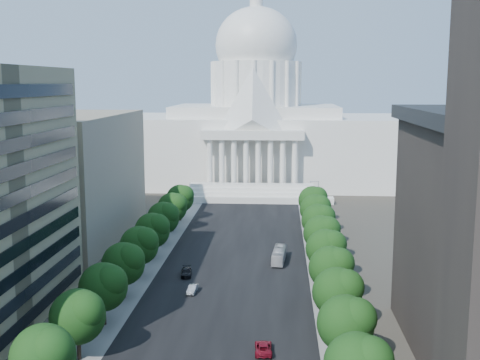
% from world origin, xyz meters
% --- Properties ---
extents(road_asphalt, '(30.00, 260.00, 0.01)m').
position_xyz_m(road_asphalt, '(0.00, 90.00, 0.00)').
color(road_asphalt, black).
rests_on(road_asphalt, ground).
extents(sidewalk_left, '(8.00, 260.00, 0.02)m').
position_xyz_m(sidewalk_left, '(-19.00, 90.00, 0.00)').
color(sidewalk_left, gray).
rests_on(sidewalk_left, ground).
extents(sidewalk_right, '(8.00, 260.00, 0.02)m').
position_xyz_m(sidewalk_right, '(19.00, 90.00, 0.00)').
color(sidewalk_right, gray).
rests_on(sidewalk_right, ground).
extents(capitol, '(120.00, 56.00, 73.00)m').
position_xyz_m(capitol, '(0.00, 184.89, 20.01)').
color(capitol, white).
rests_on(capitol, ground).
extents(office_block_left_far, '(38.00, 52.00, 30.00)m').
position_xyz_m(office_block_left_far, '(-48.00, 100.00, 15.00)').
color(office_block_left_far, gray).
rests_on(office_block_left_far, ground).
extents(tree_l_b, '(7.79, 7.60, 9.97)m').
position_xyz_m(tree_l_b, '(-17.66, 23.81, 6.45)').
color(tree_l_b, '#33261C').
rests_on(tree_l_b, ground).
extents(tree_l_c, '(7.79, 7.60, 9.97)m').
position_xyz_m(tree_l_c, '(-17.66, 35.81, 6.45)').
color(tree_l_c, '#33261C').
rests_on(tree_l_c, ground).
extents(tree_l_d, '(7.79, 7.60, 9.97)m').
position_xyz_m(tree_l_d, '(-17.66, 47.81, 6.45)').
color(tree_l_d, '#33261C').
rests_on(tree_l_d, ground).
extents(tree_l_e, '(7.79, 7.60, 9.97)m').
position_xyz_m(tree_l_e, '(-17.66, 59.81, 6.45)').
color(tree_l_e, '#33261C').
rests_on(tree_l_e, ground).
extents(tree_l_f, '(7.79, 7.60, 9.97)m').
position_xyz_m(tree_l_f, '(-17.66, 71.81, 6.45)').
color(tree_l_f, '#33261C').
rests_on(tree_l_f, ground).
extents(tree_l_g, '(7.79, 7.60, 9.97)m').
position_xyz_m(tree_l_g, '(-17.66, 83.81, 6.45)').
color(tree_l_g, '#33261C').
rests_on(tree_l_g, ground).
extents(tree_l_h, '(7.79, 7.60, 9.97)m').
position_xyz_m(tree_l_h, '(-17.66, 95.81, 6.45)').
color(tree_l_h, '#33261C').
rests_on(tree_l_h, ground).
extents(tree_l_i, '(7.79, 7.60, 9.97)m').
position_xyz_m(tree_l_i, '(-17.66, 107.81, 6.45)').
color(tree_l_i, '#33261C').
rests_on(tree_l_i, ground).
extents(tree_l_j, '(7.79, 7.60, 9.97)m').
position_xyz_m(tree_l_j, '(-17.66, 119.81, 6.45)').
color(tree_l_j, '#33261C').
rests_on(tree_l_j, ground).
extents(tree_r_c, '(7.79, 7.60, 9.97)m').
position_xyz_m(tree_r_c, '(18.34, 35.81, 6.45)').
color(tree_r_c, '#33261C').
rests_on(tree_r_c, ground).
extents(tree_r_d, '(7.79, 7.60, 9.97)m').
position_xyz_m(tree_r_d, '(18.34, 47.81, 6.45)').
color(tree_r_d, '#33261C').
rests_on(tree_r_d, ground).
extents(tree_r_e, '(7.79, 7.60, 9.97)m').
position_xyz_m(tree_r_e, '(18.34, 59.81, 6.45)').
color(tree_r_e, '#33261C').
rests_on(tree_r_e, ground).
extents(tree_r_f, '(7.79, 7.60, 9.97)m').
position_xyz_m(tree_r_f, '(18.34, 71.81, 6.45)').
color(tree_r_f, '#33261C').
rests_on(tree_r_f, ground).
extents(tree_r_g, '(7.79, 7.60, 9.97)m').
position_xyz_m(tree_r_g, '(18.34, 83.81, 6.45)').
color(tree_r_g, '#33261C').
rests_on(tree_r_g, ground).
extents(tree_r_h, '(7.79, 7.60, 9.97)m').
position_xyz_m(tree_r_h, '(18.34, 95.81, 6.45)').
color(tree_r_h, '#33261C').
rests_on(tree_r_h, ground).
extents(tree_r_i, '(7.79, 7.60, 9.97)m').
position_xyz_m(tree_r_i, '(18.34, 107.81, 6.45)').
color(tree_r_i, '#33261C').
rests_on(tree_r_i, ground).
extents(tree_r_j, '(7.79, 7.60, 9.97)m').
position_xyz_m(tree_r_j, '(18.34, 119.81, 6.45)').
color(tree_r_j, '#33261C').
rests_on(tree_r_j, ground).
extents(streetlight_b, '(2.61, 0.44, 9.00)m').
position_xyz_m(streetlight_b, '(19.90, 35.00, 5.82)').
color(streetlight_b, gray).
rests_on(streetlight_b, ground).
extents(streetlight_c, '(2.61, 0.44, 9.00)m').
position_xyz_m(streetlight_c, '(19.90, 60.00, 5.82)').
color(streetlight_c, gray).
rests_on(streetlight_c, ground).
extents(streetlight_d, '(2.61, 0.44, 9.00)m').
position_xyz_m(streetlight_d, '(19.90, 85.00, 5.82)').
color(streetlight_d, gray).
rests_on(streetlight_d, ground).
extents(streetlight_e, '(2.61, 0.44, 9.00)m').
position_xyz_m(streetlight_e, '(19.90, 110.00, 5.82)').
color(streetlight_e, gray).
rests_on(streetlight_e, ground).
extents(streetlight_f, '(2.61, 0.44, 9.00)m').
position_xyz_m(streetlight_f, '(19.90, 135.00, 5.82)').
color(streetlight_f, gray).
rests_on(streetlight_f, ground).
extents(car_silver, '(1.79, 4.23, 1.36)m').
position_xyz_m(car_silver, '(-6.32, 63.17, 0.68)').
color(car_silver, '#AEB1B6').
rests_on(car_silver, ground).
extents(car_red, '(2.62, 5.27, 1.44)m').
position_xyz_m(car_red, '(7.13, 39.70, 0.72)').
color(car_red, maroon).
rests_on(car_red, ground).
extents(car_dark_b, '(2.61, 5.19, 1.45)m').
position_xyz_m(car_dark_b, '(-8.92, 72.56, 0.72)').
color(car_dark_b, black).
rests_on(car_dark_b, ground).
extents(city_bus, '(3.21, 10.38, 2.85)m').
position_xyz_m(city_bus, '(9.18, 83.26, 1.42)').
color(city_bus, silver).
rests_on(city_bus, ground).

